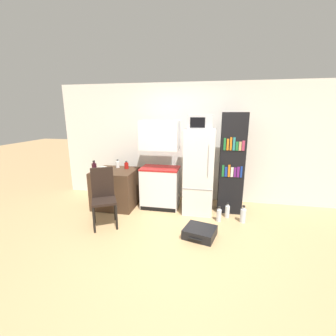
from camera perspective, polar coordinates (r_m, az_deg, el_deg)
The scene contains 16 objects.
ground_plane at distance 3.59m, azimuth 1.78°, elevation -18.89°, with size 24.00×24.00×0.00m, color tan.
wall_back at distance 5.03m, azimuth 7.88°, elevation 6.24°, with size 6.40×0.10×2.56m.
side_table at distance 4.87m, azimuth -13.07°, elevation -5.01°, with size 0.84×0.78×0.79m.
kitchen_hutch at distance 4.58m, azimuth -2.01°, elevation -0.31°, with size 0.77×0.51×1.79m.
refrigerator at distance 4.43m, azimuth 7.83°, elevation -0.91°, with size 0.56×0.63×1.64m.
microwave at distance 4.28m, azimuth 8.26°, elevation 11.48°, with size 0.45×0.42×0.26m.
bookshelf at distance 4.52m, azimuth 15.87°, elevation 1.04°, with size 0.46×0.36×1.95m.
bottle_milk_white at distance 4.94m, azimuth -12.67°, elevation 0.93°, with size 0.08×0.08×0.17m.
bottle_ketchup_red at distance 4.83m, azimuth -10.51°, elevation 0.63°, with size 0.09×0.09×0.16m.
bottle_wine_dark at distance 4.57m, azimuth -18.21°, elevation -0.03°, with size 0.09×0.09×0.26m.
bowl at distance 4.89m, azimuth -16.13°, elevation -0.05°, with size 0.17×0.17×0.05m.
chair at distance 4.09m, azimuth -16.12°, elevation -5.98°, with size 0.54×0.54×1.02m.
suitcase_large_flat at distance 3.78m, azimuth 8.10°, elevation -15.86°, with size 0.57×0.53×0.15m.
water_bottle_front at distance 4.36m, azimuth 18.52°, elevation -11.32°, with size 0.10×0.10×0.32m.
water_bottle_middle at distance 4.48m, azimuth 14.83°, elevation -10.56°, with size 0.08×0.08×0.29m.
water_bottle_back at distance 4.29m, azimuth 12.80°, elevation -11.57°, with size 0.09×0.09×0.29m.
Camera 1 is at (0.47, -2.98, 1.95)m, focal length 24.00 mm.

